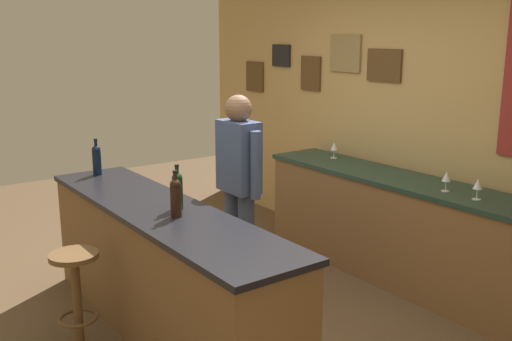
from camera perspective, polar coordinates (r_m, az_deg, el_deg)
name	(u,v)px	position (r m, az deg, el deg)	size (l,w,h in m)	color
ground_plane	(213,316)	(4.50, -4.26, -14.08)	(10.00, 10.00, 0.00)	brown
back_wall	(404,109)	(5.37, 14.40, 5.91)	(6.00, 0.09, 2.80)	tan
bar_counter	(163,271)	(4.13, -9.16, -9.76)	(2.69, 0.60, 0.92)	brown
side_counter	(403,230)	(5.06, 14.31, -5.75)	(2.91, 0.56, 0.90)	brown
bartender	(239,182)	(4.55, -1.70, -1.12)	(0.52, 0.21, 1.62)	#384766
bar_stool	(76,285)	(4.06, -17.33, -10.68)	(0.32, 0.32, 0.68)	brown
wine_bottle_a	(97,159)	(4.99, -15.44, 1.12)	(0.07, 0.07, 0.31)	black
wine_bottle_b	(177,189)	(3.90, -7.76, -1.85)	(0.07, 0.07, 0.31)	black
wine_bottle_c	(176,196)	(3.74, -7.92, -2.53)	(0.07, 0.07, 0.31)	black
wine_glass_a	(334,147)	(5.62, 7.71, 2.33)	(0.07, 0.07, 0.16)	silver
wine_glass_b	(446,177)	(4.61, 18.27, -0.63)	(0.07, 0.07, 0.16)	silver
wine_glass_c	(478,185)	(4.46, 21.03, -1.33)	(0.07, 0.07, 0.16)	silver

